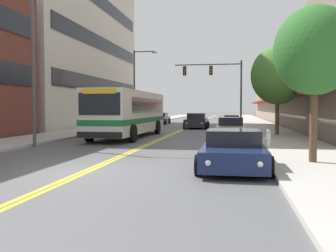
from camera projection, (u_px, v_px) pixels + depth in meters
ground_plane at (198, 123)px, 47.71m from camera, size 240.00×240.00×0.00m
sidewalk_left at (142, 122)px, 48.95m from camera, size 3.62×106.00×0.13m
sidewalk_right at (256, 123)px, 46.47m from camera, size 3.62×106.00×0.13m
centre_line at (198, 123)px, 47.71m from camera, size 0.34×106.00×0.01m
office_tower_left at (51, 6)px, 40.96m from camera, size 12.08×25.80×26.17m
storefront_row_right at (308, 86)px, 45.23m from camera, size 9.10×68.00×9.23m
city_bus at (130, 111)px, 24.81m from camera, size 2.83×11.37×2.97m
car_slate_blue_parked_left_mid at (159, 119)px, 45.02m from camera, size 2.19×4.68×1.34m
car_beige_parked_left_far at (143, 121)px, 37.44m from camera, size 2.02×4.49×1.38m
car_navy_parked_right_foreground at (234, 151)px, 11.68m from camera, size 2.15×4.25×1.23m
car_champagne_parked_right_mid at (231, 129)px, 23.63m from camera, size 1.98×4.60×1.33m
car_silver_parked_right_far at (232, 121)px, 38.97m from camera, size 2.04×4.80×1.17m
car_charcoal_moving_lead at (197, 121)px, 35.39m from camera, size 2.21×4.70×1.42m
traffic_signal_mast at (218, 80)px, 37.57m from camera, size 6.78×0.38×6.65m
street_lamp_left_near at (40, 41)px, 18.21m from camera, size 2.72×0.28×8.71m
street_lamp_left_far at (138, 81)px, 37.16m from camera, size 2.43×0.28×7.64m
street_tree_right_near at (315, 51)px, 12.26m from camera, size 2.67×2.67×5.15m
street_tree_right_mid at (278, 76)px, 24.98m from camera, size 3.54×3.54×5.92m
fire_hydrant at (268, 139)px, 16.77m from camera, size 0.30×0.22×0.84m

